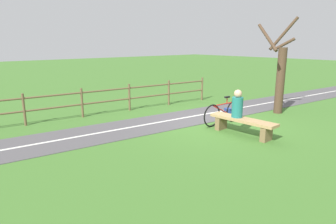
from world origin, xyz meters
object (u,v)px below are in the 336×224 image
at_px(bicycle, 223,113).
at_px(backpack, 228,114).
at_px(bench, 243,123).
at_px(tree_near_bench, 280,74).
at_px(person_seated, 237,105).

distance_m(bicycle, backpack, 0.74).
height_order(bench, backpack, bench).
distance_m(backpack, tree_near_bench, 2.60).
relative_size(person_seated, backpack, 2.14).
xyz_separation_m(bench, backpack, (1.40, -1.12, -0.16)).
bearing_deg(bicycle, person_seated, 63.31).
height_order(backpack, tree_near_bench, tree_near_bench).
bearing_deg(tree_near_bench, person_seated, 100.11).
height_order(bench, bicycle, bicycle).
relative_size(person_seated, tree_near_bench, 0.23).
bearing_deg(bicycle, bench, 68.46).
bearing_deg(person_seated, backpack, -45.98).
relative_size(person_seated, bicycle, 0.45).
distance_m(bench, tree_near_bench, 3.57).
height_order(bench, person_seated, person_seated).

